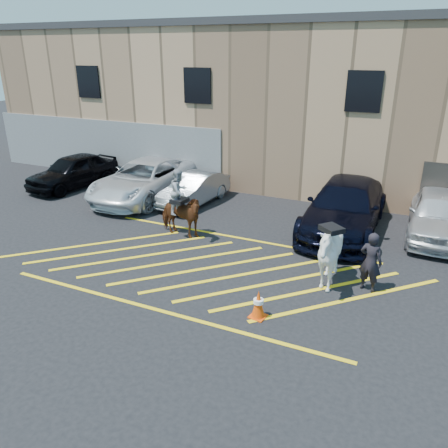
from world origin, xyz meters
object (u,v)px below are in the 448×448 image
at_px(mounted_bay, 180,210).
at_px(traffic_cone, 258,304).
at_px(car_white_pickup, 145,180).
at_px(saddled_white, 329,254).
at_px(car_blue_suv, 345,207).
at_px(car_white_suv, 439,214).
at_px(car_black_suv, 73,171).
at_px(car_silver_sedan, 194,189).
at_px(handler, 371,262).

relative_size(mounted_bay, traffic_cone, 3.27).
height_order(car_white_pickup, traffic_cone, car_white_pickup).
bearing_deg(saddled_white, car_blue_suv, 94.54).
relative_size(mounted_bay, saddled_white, 1.04).
relative_size(car_white_suv, saddled_white, 2.05).
xyz_separation_m(car_black_suv, car_white_pickup, (3.99, 0.01, 0.04)).
xyz_separation_m(car_silver_sedan, car_blue_suv, (6.24, -0.34, 0.24)).
relative_size(car_black_suv, car_white_suv, 0.96).
bearing_deg(car_blue_suv, car_black_suv, 179.59).
height_order(car_silver_sedan, handler, handler).
distance_m(car_white_pickup, traffic_cone, 10.21).
relative_size(car_blue_suv, car_white_suv, 1.27).
xyz_separation_m(car_black_suv, saddled_white, (12.90, -4.45, 0.18)).
distance_m(car_white_suv, handler, 5.06).
xyz_separation_m(car_white_suv, traffic_cone, (-3.88, -7.24, -0.44)).
bearing_deg(traffic_cone, car_white_pickup, 139.29).
bearing_deg(car_blue_suv, car_white_pickup, 179.26).
xyz_separation_m(car_black_suv, car_silver_sedan, (6.31, 0.20, -0.14)).
bearing_deg(car_white_pickup, mounted_bay, -41.25).
bearing_deg(car_blue_suv, car_white_suv, 13.65).
height_order(car_silver_sedan, car_white_suv, car_white_suv).
bearing_deg(mounted_bay, car_black_suv, 157.80).
distance_m(car_black_suv, saddled_white, 13.64).
height_order(car_white_suv, saddled_white, saddled_white).
distance_m(car_white_suv, saddled_white, 5.72).
xyz_separation_m(car_white_suv, mounted_bay, (-8.07, -3.66, 0.16)).
height_order(car_black_suv, handler, handler).
xyz_separation_m(saddled_white, traffic_cone, (-1.18, -2.20, -0.59)).
bearing_deg(saddled_white, car_black_suv, 160.95).
xyz_separation_m(car_white_pickup, car_silver_sedan, (2.33, 0.20, -0.18)).
bearing_deg(car_black_suv, car_white_suv, 10.09).
xyz_separation_m(mounted_bay, saddled_white, (5.37, -1.38, -0.01)).
distance_m(car_white_pickup, car_white_suv, 11.62).
xyz_separation_m(car_blue_suv, mounted_bay, (-5.03, -2.94, 0.10)).
distance_m(handler, traffic_cone, 3.35).
relative_size(car_white_pickup, handler, 3.51).
bearing_deg(car_silver_sedan, car_white_suv, 8.38).
relative_size(car_silver_sedan, traffic_cone, 5.24).
bearing_deg(traffic_cone, handler, 47.77).
relative_size(car_blue_suv, mounted_bay, 2.51).
relative_size(car_blue_suv, traffic_cone, 8.21).
height_order(car_white_pickup, handler, handler).
xyz_separation_m(car_silver_sedan, traffic_cone, (5.40, -6.85, -0.27)).
height_order(car_white_pickup, car_white_suv, car_white_pickup).
relative_size(car_black_suv, mounted_bay, 1.90).
bearing_deg(mounted_bay, car_white_pickup, 138.99).
bearing_deg(handler, mounted_bay, 5.70).
bearing_deg(traffic_cone, car_blue_suv, 82.69).
relative_size(car_black_suv, handler, 2.72).
bearing_deg(car_white_pickup, car_silver_sedan, 4.61).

